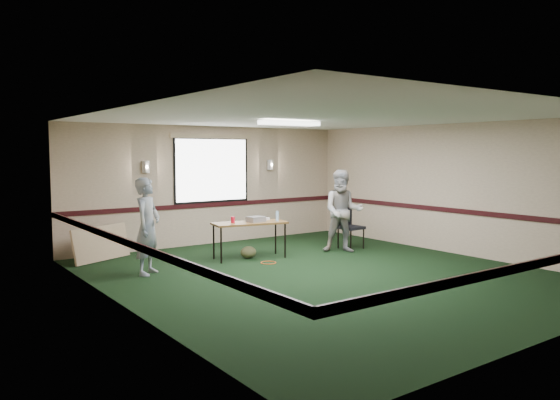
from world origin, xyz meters
TOP-DOWN VIEW (x-y plane):
  - ground at (0.00, 0.00)m, footprint 8.00×8.00m
  - room_shell at (0.00, 2.12)m, footprint 8.00×8.02m
  - folding_table at (-0.27, 1.96)m, footprint 1.54×0.86m
  - projector at (-0.14, 1.93)m, footprint 0.34×0.28m
  - game_console at (0.14, 2.07)m, footprint 0.23×0.20m
  - red_cup at (-0.59, 2.05)m, footprint 0.08×0.08m
  - water_bottle at (0.26, 1.76)m, footprint 0.06×0.06m
  - duffel_bag at (-0.28, 2.00)m, footprint 0.41×0.36m
  - cable_coil at (-0.23, 1.36)m, footprint 0.34×0.34m
  - folded_table at (-2.73, 3.47)m, footprint 1.28×0.71m
  - conference_chair at (2.14, 1.71)m, footprint 0.48×0.50m
  - person_left at (-2.46, 1.79)m, footprint 0.72×0.71m
  - person_right at (1.71, 1.40)m, footprint 1.07×1.05m

SIDE VIEW (x-z plane):
  - ground at x=0.00m, z-range 0.00..0.00m
  - cable_coil at x=-0.23m, z-range 0.00..0.02m
  - duffel_bag at x=-0.28m, z-range 0.00..0.24m
  - folded_table at x=-2.73m, z-range 0.00..0.67m
  - conference_chair at x=2.14m, z-range 0.08..1.03m
  - folding_table at x=-0.27m, z-range 0.31..1.04m
  - game_console at x=0.14m, z-range 0.73..0.78m
  - projector at x=-0.14m, z-range 0.73..0.83m
  - red_cup at x=-0.59m, z-range 0.73..0.85m
  - water_bottle at x=0.26m, z-range 0.73..0.93m
  - person_left at x=-2.46m, z-range 0.00..1.68m
  - person_right at x=1.71m, z-range 0.00..1.74m
  - room_shell at x=0.00m, z-range -2.42..5.58m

